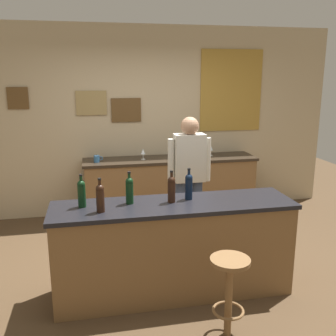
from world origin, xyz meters
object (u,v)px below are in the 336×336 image
(wine_bottle_c, at_px, (129,189))
(wine_bottle_e, at_px, (189,185))
(wine_glass_c, at_px, (187,150))
(wine_glass_e, at_px, (211,148))
(wine_glass_b, at_px, (180,151))
(wine_bottle_a, at_px, (82,192))
(wine_glass_a, at_px, (143,152))
(wine_bottle_d, at_px, (171,188))
(wine_bottle_b, at_px, (100,197))
(wine_glass_d, at_px, (198,150))
(coffee_mug, at_px, (97,159))
(bartender, at_px, (189,174))
(bar_stool, at_px, (229,284))

(wine_bottle_c, height_order, wine_bottle_e, same)
(wine_glass_c, distance_m, wine_glass_e, 0.39)
(wine_glass_b, height_order, wine_glass_c, same)
(wine_bottle_a, distance_m, wine_glass_a, 2.14)
(wine_bottle_d, distance_m, wine_glass_b, 2.06)
(wine_bottle_b, relative_size, wine_glass_d, 1.97)
(wine_glass_e, bearing_deg, coffee_mug, -176.22)
(wine_bottle_b, bearing_deg, wine_bottle_a, 133.76)
(wine_bottle_c, xyz_separation_m, wine_glass_c, (1.05, 1.97, -0.05))
(wine_bottle_a, xyz_separation_m, wine_glass_d, (1.64, 1.96, -0.05))
(wine_bottle_b, distance_m, wine_glass_d, 2.59)
(bartender, bearing_deg, wine_glass_a, 109.80)
(wine_bottle_b, bearing_deg, wine_glass_e, 52.20)
(wine_glass_b, relative_size, wine_glass_e, 1.00)
(wine_glass_d, xyz_separation_m, wine_glass_e, (0.23, 0.08, 0.00))
(wine_bottle_b, bearing_deg, wine_glass_c, 58.32)
(bar_stool, distance_m, coffee_mug, 2.92)
(wine_bottle_a, bearing_deg, wine_bottle_d, -2.28)
(wine_bottle_c, height_order, wine_bottle_d, same)
(wine_glass_e, bearing_deg, wine_glass_b, -170.37)
(wine_bottle_c, bearing_deg, wine_glass_d, 58.14)
(wine_glass_b, bearing_deg, wine_glass_a, 177.54)
(wine_bottle_d, xyz_separation_m, wine_glass_d, (0.82, 1.99, -0.05))
(wine_glass_e, bearing_deg, wine_bottle_e, -113.31)
(wine_bottle_d, distance_m, wine_glass_c, 2.12)
(bartender, relative_size, wine_glass_b, 10.45)
(wine_bottle_a, relative_size, wine_glass_e, 1.97)
(wine_glass_b, bearing_deg, wine_glass_e, 9.63)
(bartender, xyz_separation_m, wine_glass_c, (0.26, 1.11, 0.07))
(bartender, bearing_deg, wine_bottle_a, -144.70)
(wine_bottle_b, height_order, wine_glass_b, wine_bottle_b)
(wine_glass_d, relative_size, coffee_mug, 1.24)
(wine_bottle_c, height_order, wine_glass_a, wine_bottle_c)
(wine_glass_c, bearing_deg, wine_glass_b, -166.01)
(wine_bottle_a, relative_size, wine_glass_a, 1.97)
(wine_bottle_a, height_order, wine_glass_c, wine_bottle_a)
(bar_stool, distance_m, wine_bottle_c, 1.22)
(wine_bottle_a, relative_size, wine_bottle_c, 1.00)
(wine_glass_c, relative_size, coffee_mug, 1.24)
(wine_glass_d, relative_size, wine_glass_e, 1.00)
(wine_bottle_b, xyz_separation_m, coffee_mug, (0.01, 2.09, -0.11))
(wine_bottle_e, bearing_deg, wine_bottle_d, -162.88)
(wine_bottle_c, bearing_deg, bar_stool, -48.53)
(wine_bottle_c, bearing_deg, wine_glass_a, 78.52)
(bar_stool, relative_size, wine_glass_c, 4.39)
(wine_bottle_b, bearing_deg, wine_glass_b, 60.35)
(wine_bottle_e, xyz_separation_m, wine_glass_b, (0.36, 1.93, -0.05))
(bartender, height_order, coffee_mug, bartender)
(wine_bottle_a, height_order, wine_glass_e, wine_bottle_a)
(wine_bottle_b, xyz_separation_m, wine_glass_c, (1.33, 2.15, -0.05))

